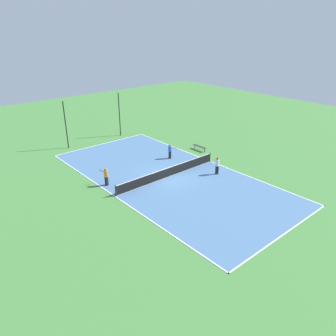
{
  "coord_description": "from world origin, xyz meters",
  "views": [
    {
      "loc": [
        -17.71,
        -20.54,
        12.82
      ],
      "look_at": [
        0.0,
        0.0,
        0.9
      ],
      "focal_mm": 35.0,
      "sensor_mm": 36.0,
      "label": 1
    }
  ],
  "objects_px": {
    "fence_post_back_left": "(66,125)",
    "fence_post_back_right": "(119,115)",
    "player_near_blue": "(170,150)",
    "player_near_white": "(217,165)",
    "tennis_net": "(168,172)",
    "tennis_ball_near_net": "(181,165)",
    "bench": "(200,147)",
    "tennis_ball_right_alley": "(91,149)",
    "player_center_orange": "(106,175)"
  },
  "relations": [
    {
      "from": "tennis_net",
      "to": "player_center_orange",
      "type": "bearing_deg",
      "value": 156.76
    },
    {
      "from": "player_near_blue",
      "to": "tennis_ball_right_alley",
      "type": "height_order",
      "value": "player_near_blue"
    },
    {
      "from": "player_near_white",
      "to": "tennis_ball_near_net",
      "type": "bearing_deg",
      "value": 133.83
    },
    {
      "from": "player_center_orange",
      "to": "player_near_white",
      "type": "bearing_deg",
      "value": -133.28
    },
    {
      "from": "player_near_white",
      "to": "fence_post_back_left",
      "type": "relative_size",
      "value": 0.32
    },
    {
      "from": "fence_post_back_right",
      "to": "tennis_ball_near_net",
      "type": "bearing_deg",
      "value": -93.7
    },
    {
      "from": "fence_post_back_left",
      "to": "player_near_blue",
      "type": "bearing_deg",
      "value": -56.3
    },
    {
      "from": "bench",
      "to": "player_center_orange",
      "type": "xyz_separation_m",
      "value": [
        -12.38,
        -0.81,
        0.55
      ]
    },
    {
      "from": "bench",
      "to": "tennis_ball_right_alley",
      "type": "relative_size",
      "value": 26.9
    },
    {
      "from": "player_near_blue",
      "to": "player_near_white",
      "type": "bearing_deg",
      "value": -29.03
    },
    {
      "from": "tennis_ball_near_net",
      "to": "player_near_white",
      "type": "bearing_deg",
      "value": -73.26
    },
    {
      "from": "fence_post_back_left",
      "to": "fence_post_back_right",
      "type": "relative_size",
      "value": 1.0
    },
    {
      "from": "fence_post_back_left",
      "to": "player_center_orange",
      "type": "bearing_deg",
      "value": -98.46
    },
    {
      "from": "tennis_ball_right_alley",
      "to": "tennis_net",
      "type": "bearing_deg",
      "value": -81.21
    },
    {
      "from": "tennis_ball_right_alley",
      "to": "player_center_orange",
      "type": "bearing_deg",
      "value": -110.68
    },
    {
      "from": "tennis_net",
      "to": "tennis_ball_near_net",
      "type": "height_order",
      "value": "tennis_net"
    },
    {
      "from": "fence_post_back_left",
      "to": "tennis_ball_near_net",
      "type": "bearing_deg",
      "value": -62.57
    },
    {
      "from": "bench",
      "to": "player_near_white",
      "type": "bearing_deg",
      "value": 148.36
    },
    {
      "from": "bench",
      "to": "player_near_white",
      "type": "height_order",
      "value": "player_near_white"
    },
    {
      "from": "player_near_white",
      "to": "fence_post_back_right",
      "type": "height_order",
      "value": "fence_post_back_right"
    },
    {
      "from": "player_near_blue",
      "to": "fence_post_back_right",
      "type": "height_order",
      "value": "fence_post_back_right"
    },
    {
      "from": "bench",
      "to": "fence_post_back_left",
      "type": "relative_size",
      "value": 0.34
    },
    {
      "from": "player_near_white",
      "to": "fence_post_back_left",
      "type": "xyz_separation_m",
      "value": [
        -7.34,
        15.71,
        1.68
      ]
    },
    {
      "from": "tennis_net",
      "to": "player_near_white",
      "type": "bearing_deg",
      "value": -33.08
    },
    {
      "from": "bench",
      "to": "tennis_ball_right_alley",
      "type": "height_order",
      "value": "bench"
    },
    {
      "from": "tennis_ball_near_net",
      "to": "fence_post_back_right",
      "type": "relative_size",
      "value": 0.01
    },
    {
      "from": "tennis_net",
      "to": "player_center_orange",
      "type": "xyz_separation_m",
      "value": [
        -5.13,
        2.2,
        0.43
      ]
    },
    {
      "from": "player_near_white",
      "to": "player_center_orange",
      "type": "height_order",
      "value": "player_near_white"
    },
    {
      "from": "tennis_net",
      "to": "player_center_orange",
      "type": "relative_size",
      "value": 7.0
    },
    {
      "from": "player_near_white",
      "to": "player_near_blue",
      "type": "relative_size",
      "value": 1.08
    },
    {
      "from": "fence_post_back_left",
      "to": "fence_post_back_right",
      "type": "distance_m",
      "value": 6.99
    },
    {
      "from": "fence_post_back_right",
      "to": "player_near_blue",
      "type": "bearing_deg",
      "value": -92.2
    },
    {
      "from": "player_near_blue",
      "to": "fence_post_back_left",
      "type": "bearing_deg",
      "value": 177.52
    },
    {
      "from": "fence_post_back_right",
      "to": "bench",
      "type": "bearing_deg",
      "value": -69.8
    },
    {
      "from": "tennis_net",
      "to": "fence_post_back_left",
      "type": "distance_m",
      "value": 13.83
    },
    {
      "from": "player_near_white",
      "to": "player_near_blue",
      "type": "xyz_separation_m",
      "value": [
        -0.73,
        5.8,
        -0.07
      ]
    },
    {
      "from": "tennis_net",
      "to": "player_near_blue",
      "type": "bearing_deg",
      "value": 46.6
    },
    {
      "from": "player_center_orange",
      "to": "tennis_net",
      "type": "bearing_deg",
      "value": -128.84
    },
    {
      "from": "fence_post_back_left",
      "to": "fence_post_back_right",
      "type": "xyz_separation_m",
      "value": [
        6.99,
        0.0,
        0.0
      ]
    },
    {
      "from": "player_near_white",
      "to": "fence_post_back_left",
      "type": "height_order",
      "value": "fence_post_back_left"
    },
    {
      "from": "tennis_ball_right_alley",
      "to": "fence_post_back_right",
      "type": "height_order",
      "value": "fence_post_back_right"
    },
    {
      "from": "player_center_orange",
      "to": "bench",
      "type": "bearing_deg",
      "value": -101.84
    },
    {
      "from": "player_center_orange",
      "to": "tennis_ball_right_alley",
      "type": "height_order",
      "value": "player_center_orange"
    },
    {
      "from": "fence_post_back_left",
      "to": "tennis_ball_right_alley",
      "type": "bearing_deg",
      "value": -48.53
    },
    {
      "from": "player_near_blue",
      "to": "fence_post_back_right",
      "type": "xyz_separation_m",
      "value": [
        0.38,
        9.91,
        1.75
      ]
    },
    {
      "from": "tennis_net",
      "to": "tennis_ball_right_alley",
      "type": "xyz_separation_m",
      "value": [
        -1.73,
        11.21,
        -0.46
      ]
    },
    {
      "from": "player_near_white",
      "to": "tennis_ball_right_alley",
      "type": "height_order",
      "value": "player_near_white"
    },
    {
      "from": "fence_post_back_right",
      "to": "tennis_ball_right_alley",
      "type": "bearing_deg",
      "value": -159.12
    },
    {
      "from": "tennis_net",
      "to": "fence_post_back_right",
      "type": "xyz_separation_m",
      "value": [
        3.5,
        13.2,
        2.15
      ]
    },
    {
      "from": "tennis_net",
      "to": "player_near_white",
      "type": "distance_m",
      "value": 4.61
    }
  ]
}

